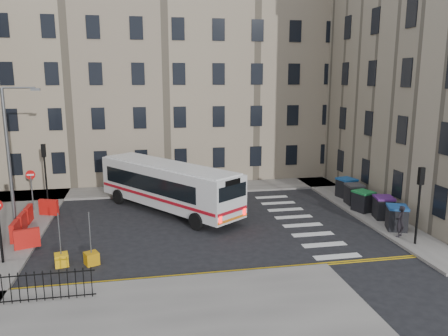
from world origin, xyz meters
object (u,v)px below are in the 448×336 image
object	(u,v)px
wheelie_bin_d	(354,194)
bollard_yellow	(62,260)
bollard_chevron	(92,258)
wheelie_bin_e	(346,188)
wheelie_bin_b	(383,207)
bus	(168,185)
pedestrian	(400,221)
wheelie_bin_a	(397,218)
streetlamp	(8,154)
wheelie_bin_c	(363,201)

from	to	relation	value
wheelie_bin_d	bollard_yellow	distance (m)	19.33
bollard_chevron	wheelie_bin_e	bearing A→B (deg)	25.99
wheelie_bin_b	bollard_chevron	bearing A→B (deg)	-155.58
bus	pedestrian	size ratio (longest dim) A/B	6.14
wheelie_bin_a	bollard_chevron	xyz separation A→B (m)	(-16.75, -1.38, -0.55)
wheelie_bin_d	bollard_yellow	size ratio (longest dim) A/B	2.31
wheelie_bin_a	wheelie_bin_e	world-z (taller)	wheelie_bin_e
streetlamp	bollard_yellow	world-z (taller)	streetlamp
wheelie_bin_c	bollard_chevron	world-z (taller)	wheelie_bin_c
bus	wheelie_bin_a	bearing A→B (deg)	-63.59
wheelie_bin_a	wheelie_bin_d	world-z (taller)	wheelie_bin_a
bus	wheelie_bin_e	size ratio (longest dim) A/B	7.17
streetlamp	pedestrian	size ratio (longest dim) A/B	4.65
wheelie_bin_a	bollard_chevron	distance (m)	16.82
bollard_yellow	bollard_chevron	distance (m)	1.38
wheelie_bin_b	pedestrian	bearing A→B (deg)	-91.91
wheelie_bin_e	bollard_yellow	xyz separation A→B (m)	(-18.44, -8.22, -0.56)
wheelie_bin_d	wheelie_bin_a	bearing A→B (deg)	-85.48
pedestrian	bollard_yellow	distance (m)	17.65
wheelie_bin_c	wheelie_bin_d	world-z (taller)	wheelie_bin_d
wheelie_bin_e	pedestrian	xyz separation A→B (m)	(-0.81, -8.04, 0.17)
wheelie_bin_b	pedestrian	size ratio (longest dim) A/B	0.84
streetlamp	bollard_yellow	bearing A→B (deg)	-60.41
wheelie_bin_a	bollard_yellow	bearing A→B (deg)	-154.50
wheelie_bin_d	pedestrian	world-z (taller)	pedestrian
pedestrian	wheelie_bin_e	bearing A→B (deg)	-134.74
wheelie_bin_a	wheelie_bin_e	xyz separation A→B (m)	(0.31, 6.94, 0.01)
wheelie_bin_e	wheelie_bin_a	bearing A→B (deg)	-106.21
wheelie_bin_b	wheelie_bin_d	world-z (taller)	same
bus	wheelie_bin_b	xyz separation A→B (m)	(12.96, -4.50, -0.95)
wheelie_bin_a	pedestrian	xyz separation A→B (m)	(-0.50, -1.10, 0.17)
bus	pedestrian	world-z (taller)	bus
wheelie_bin_c	wheelie_bin_d	xyz separation A→B (m)	(0.21, 1.63, 0.02)
streetlamp	wheelie_bin_e	world-z (taller)	streetlamp
bus	bollard_chevron	distance (m)	9.02
pedestrian	bollard_chevron	size ratio (longest dim) A/B	2.92
wheelie_bin_c	bollard_chevron	bearing A→B (deg)	179.09
bus	wheelie_bin_d	world-z (taller)	bus
streetlamp	pedestrian	xyz separation A→B (m)	(21.37, -6.39, -3.31)
bus	bollard_chevron	size ratio (longest dim) A/B	17.91
wheelie_bin_b	wheelie_bin_e	distance (m)	4.94
bollard_yellow	bus	bearing A→B (deg)	54.71
wheelie_bin_a	streetlamp	bearing A→B (deg)	-172.16
streetlamp	bollard_chevron	size ratio (longest dim) A/B	13.57
bus	wheelie_bin_c	world-z (taller)	bus
wheelie_bin_e	bollard_yellow	world-z (taller)	wheelie_bin_e
wheelie_bin_d	wheelie_bin_b	bearing A→B (deg)	-79.84
bollard_yellow	wheelie_bin_d	bearing A→B (deg)	19.75
wheelie_bin_b	wheelie_bin_c	size ratio (longest dim) A/B	1.00
streetlamp	bollard_chevron	world-z (taller)	streetlamp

